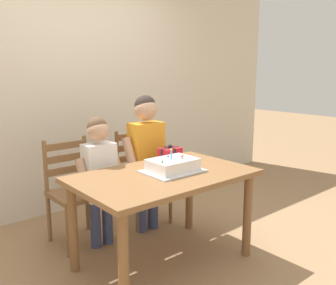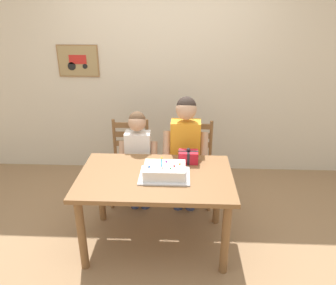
% 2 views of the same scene
% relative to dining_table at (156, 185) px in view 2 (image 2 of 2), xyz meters
% --- Properties ---
extents(ground_plane, '(20.00, 20.00, 0.00)m').
position_rel_dining_table_xyz_m(ground_plane, '(0.00, 0.00, -0.63)').
color(ground_plane, '#997551').
extents(back_wall, '(6.40, 0.11, 2.60)m').
position_rel_dining_table_xyz_m(back_wall, '(-0.00, 1.60, 0.67)').
color(back_wall, beige).
rests_on(back_wall, ground).
extents(dining_table, '(1.36, 0.85, 0.74)m').
position_rel_dining_table_xyz_m(dining_table, '(0.00, 0.00, 0.00)').
color(dining_table, brown).
rests_on(dining_table, ground).
extents(birthday_cake, '(0.44, 0.34, 0.19)m').
position_rel_dining_table_xyz_m(birthday_cake, '(0.08, -0.01, 0.15)').
color(birthday_cake, silver).
rests_on(birthday_cake, dining_table).
extents(gift_box_red_large, '(0.19, 0.13, 0.15)m').
position_rel_dining_table_xyz_m(gift_box_red_large, '(0.29, 0.27, 0.16)').
color(gift_box_red_large, red).
rests_on(gift_box_red_large, dining_table).
extents(chair_left, '(0.43, 0.43, 0.92)m').
position_rel_dining_table_xyz_m(chair_left, '(-0.36, 0.80, -0.17)').
color(chair_left, brown).
rests_on(chair_left, ground).
extents(chair_right, '(0.44, 0.44, 0.92)m').
position_rel_dining_table_xyz_m(chair_right, '(0.36, 0.80, -0.17)').
color(chair_right, brown).
rests_on(chair_right, ground).
extents(child_older, '(0.47, 0.27, 1.29)m').
position_rel_dining_table_xyz_m(child_older, '(0.27, 0.58, 0.15)').
color(child_older, '#38426B').
rests_on(child_older, ground).
extents(child_younger, '(0.41, 0.23, 1.13)m').
position_rel_dining_table_xyz_m(child_younger, '(-0.23, 0.58, 0.05)').
color(child_younger, '#38426B').
rests_on(child_younger, ground).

